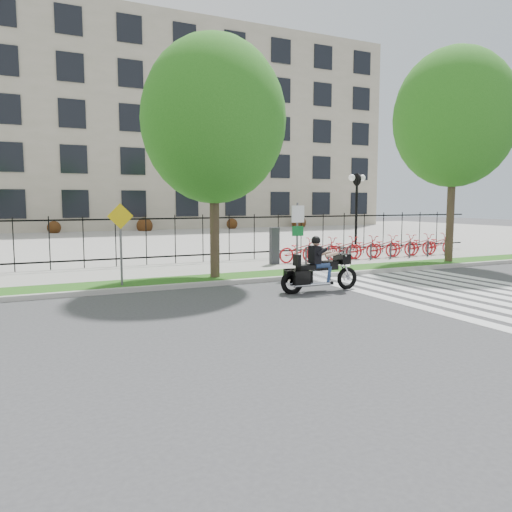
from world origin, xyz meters
name	(u,v)px	position (x,y,z in m)	size (l,w,h in m)	color
ground	(322,306)	(0.00, 0.00, 0.00)	(120.00, 120.00, 0.00)	#3A3A3D
curb	(254,280)	(0.00, 4.10, 0.07)	(60.00, 0.20, 0.15)	#ABA8A1
grass_verge	(244,277)	(0.00, 4.95, 0.07)	(60.00, 1.50, 0.15)	#1E5114
sidewalk	(218,268)	(0.00, 7.45, 0.07)	(60.00, 3.50, 0.15)	#A09C96
plaza	(129,239)	(0.00, 25.00, 0.05)	(80.00, 34.00, 0.10)	#A09C96
crosswalk_stripes	(458,291)	(4.83, 0.00, 0.01)	(5.70, 8.00, 0.01)	silver
iron_fence	(203,238)	(0.00, 9.20, 1.15)	(30.00, 0.06, 2.00)	black
office_building	(88,132)	(0.00, 44.92, 9.97)	(60.00, 21.90, 20.15)	gray
lamp_post_right	(357,192)	(10.00, 12.00, 3.21)	(1.06, 0.70, 4.25)	black
street_tree_1	(214,120)	(-1.07, 4.95, 5.33)	(4.75, 4.75, 7.92)	#3A2B1F
street_tree_2	(454,118)	(9.64, 4.95, 6.17)	(5.02, 5.02, 8.92)	#3A2B1F
bike_share_station	(373,247)	(7.35, 7.20, 0.66)	(10.05, 0.88, 1.50)	#2D2D33
sign_pole_regulatory	(298,228)	(1.92, 4.58, 1.74)	(0.50, 0.09, 2.50)	#59595B
sign_pole_warning	(121,233)	(-4.23, 4.58, 1.74)	(0.78, 0.09, 2.49)	#59595B
motorcycle_rider	(320,269)	(1.07, 1.79, 0.67)	(2.62, 0.77, 2.02)	black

